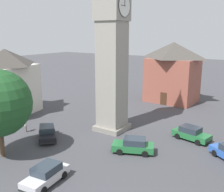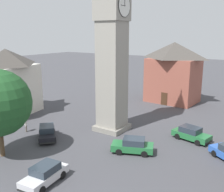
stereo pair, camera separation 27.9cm
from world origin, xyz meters
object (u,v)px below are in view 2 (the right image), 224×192
at_px(building_corner_back, 173,72).
at_px(car_black_far, 45,174).
at_px(car_white_side, 133,145).
at_px(car_silver_kerb, 47,132).
at_px(clock_tower, 112,16).
at_px(car_red_corner, 191,134).
at_px(building_terrace_right, 8,82).
at_px(pedestrian, 26,124).

bearing_deg(building_corner_back, car_black_far, 2.23).
bearing_deg(car_white_side, building_corner_back, -168.78).
bearing_deg(car_silver_kerb, building_corner_back, 167.08).
xyz_separation_m(clock_tower, car_red_corner, (-2.06, 9.16, -12.75)).
bearing_deg(building_corner_back, car_silver_kerb, -12.92).
relative_size(clock_tower, car_red_corner, 5.24).
relative_size(car_silver_kerb, car_white_side, 0.94).
bearing_deg(car_white_side, car_silver_kerb, -76.85).
distance_m(car_silver_kerb, building_terrace_right, 12.57).
bearing_deg(building_terrace_right, car_red_corner, 101.65).
distance_m(car_red_corner, building_terrace_right, 25.78).
bearing_deg(car_white_side, car_black_far, -19.68).
bearing_deg(car_white_side, clock_tower, -128.74).
relative_size(car_silver_kerb, building_corner_back, 0.41).
height_order(car_white_side, car_black_far, same).
distance_m(car_white_side, building_terrace_right, 21.52).
xyz_separation_m(car_black_far, building_corner_back, (-30.15, -1.17, 4.42)).
relative_size(building_terrace_right, building_corner_back, 0.96).
distance_m(clock_tower, car_white_side, 14.46).
height_order(car_silver_kerb, building_corner_back, building_corner_back).
bearing_deg(car_white_side, pedestrian, -81.04).
bearing_deg(clock_tower, car_black_far, 9.77).
xyz_separation_m(car_silver_kerb, pedestrian, (-0.14, -3.77, 0.25)).
distance_m(car_black_far, building_corner_back, 30.50).
bearing_deg(building_corner_back, clock_tower, -3.49).
distance_m(car_black_far, pedestrian, 12.28).
relative_size(clock_tower, car_silver_kerb, 5.50).
relative_size(car_black_far, building_corner_back, 0.42).
height_order(car_red_corner, car_black_far, same).
bearing_deg(clock_tower, building_terrace_right, -78.94).
height_order(car_black_far, pedestrian, pedestrian).
bearing_deg(car_silver_kerb, clock_tower, 146.05).
xyz_separation_m(car_black_far, building_terrace_right, (-9.84, -18.00, 4.08)).
xyz_separation_m(car_silver_kerb, car_red_corner, (-8.60, 13.56, 0.00)).
bearing_deg(building_corner_back, pedestrian, -21.33).
height_order(car_silver_kerb, pedestrian, pedestrian).
xyz_separation_m(clock_tower, car_white_side, (4.27, 5.32, -12.75)).
relative_size(pedestrian, building_terrace_right, 0.17).
xyz_separation_m(car_red_corner, building_corner_back, (-15.18, -8.10, 4.42)).
bearing_deg(pedestrian, car_red_corner, 116.00).
bearing_deg(car_black_far, car_white_side, 160.32).
distance_m(car_silver_kerb, car_white_side, 9.98).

